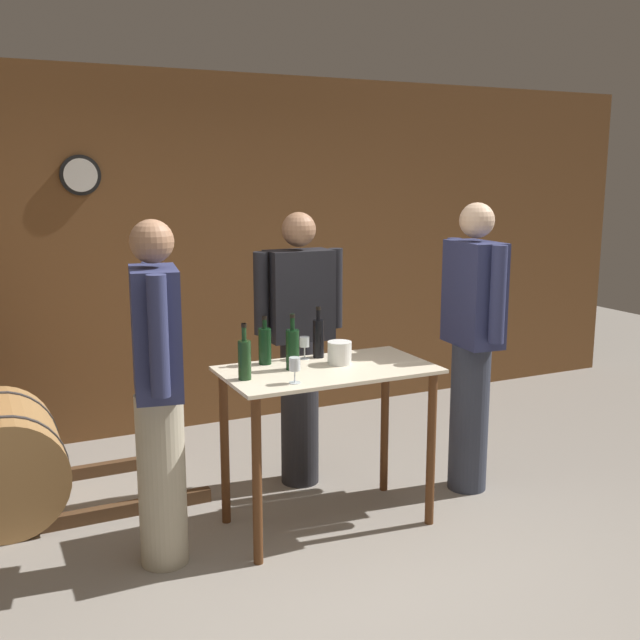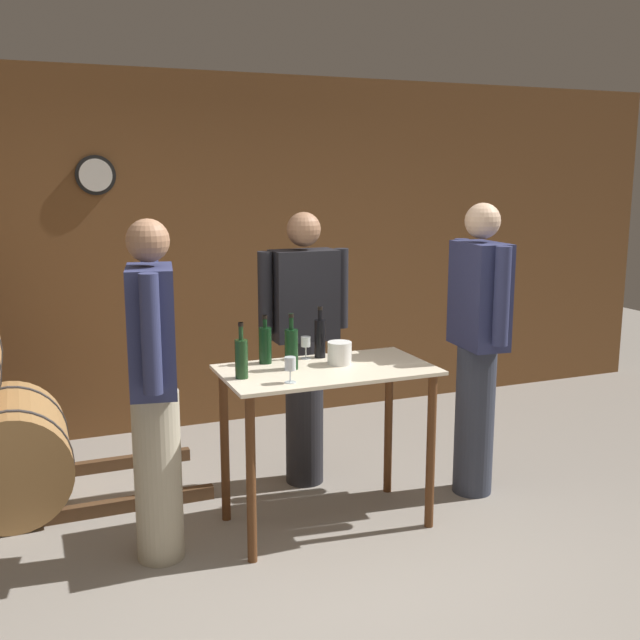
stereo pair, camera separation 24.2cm
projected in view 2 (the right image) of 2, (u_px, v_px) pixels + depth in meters
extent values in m
plane|color=gray|center=(332.00, 582.00, 3.64)|extent=(14.00, 14.00, 0.00)
cube|color=brown|center=(202.00, 254.00, 5.73)|extent=(8.40, 0.05, 2.70)
cylinder|color=black|center=(96.00, 175.00, 5.30)|extent=(0.28, 0.03, 0.28)
cylinder|color=white|center=(96.00, 175.00, 5.29)|extent=(0.23, 0.01, 0.23)
cylinder|color=#9E7242|center=(12.00, 453.00, 4.43)|extent=(0.66, 0.84, 0.66)
cylinder|color=#38383D|center=(12.00, 468.00, 4.20)|extent=(0.68, 0.03, 0.68)
cylinder|color=#38383D|center=(12.00, 439.00, 4.66)|extent=(0.68, 0.03, 0.68)
cube|color=beige|center=(327.00, 370.00, 4.09)|extent=(1.16, 0.63, 0.02)
cylinder|color=#593319|center=(251.00, 480.00, 3.75)|extent=(0.05, 0.05, 0.89)
cylinder|color=#593319|center=(431.00, 451.00, 4.13)|extent=(0.05, 0.05, 0.89)
cylinder|color=#593319|center=(225.00, 446.00, 4.22)|extent=(0.05, 0.05, 0.89)
cylinder|color=#593319|center=(388.00, 423.00, 4.60)|extent=(0.05, 0.05, 0.89)
cylinder|color=#193819|center=(241.00, 359.00, 3.87)|extent=(0.07, 0.07, 0.20)
cylinder|color=#193819|center=(241.00, 331.00, 3.84)|extent=(0.02, 0.02, 0.09)
cylinder|color=black|center=(241.00, 324.00, 3.83)|extent=(0.03, 0.03, 0.02)
cylinder|color=black|center=(265.00, 346.00, 4.17)|extent=(0.07, 0.07, 0.20)
cylinder|color=black|center=(265.00, 322.00, 4.15)|extent=(0.02, 0.02, 0.07)
cylinder|color=black|center=(265.00, 317.00, 4.14)|extent=(0.03, 0.03, 0.02)
cylinder|color=black|center=(291.00, 349.00, 4.05)|extent=(0.07, 0.07, 0.22)
cylinder|color=black|center=(291.00, 322.00, 4.02)|extent=(0.02, 0.02, 0.09)
cylinder|color=black|center=(291.00, 315.00, 4.01)|extent=(0.03, 0.03, 0.02)
cylinder|color=black|center=(320.00, 339.00, 4.31)|extent=(0.06, 0.06, 0.22)
cylinder|color=black|center=(320.00, 313.00, 4.28)|extent=(0.02, 0.02, 0.08)
cylinder|color=black|center=(320.00, 308.00, 4.27)|extent=(0.03, 0.03, 0.02)
cylinder|color=silver|center=(290.00, 382.00, 3.80)|extent=(0.06, 0.06, 0.00)
cylinder|color=silver|center=(290.00, 376.00, 3.79)|extent=(0.01, 0.01, 0.06)
cylinder|color=silver|center=(290.00, 364.00, 3.78)|extent=(0.06, 0.06, 0.07)
cylinder|color=silver|center=(306.00, 358.00, 4.29)|extent=(0.06, 0.06, 0.00)
cylinder|color=silver|center=(306.00, 352.00, 4.29)|extent=(0.01, 0.01, 0.07)
cylinder|color=silver|center=(306.00, 342.00, 4.27)|extent=(0.06, 0.06, 0.06)
cylinder|color=white|center=(340.00, 353.00, 4.16)|extent=(0.13, 0.13, 0.13)
cylinder|color=#232328|center=(304.00, 411.00, 4.76)|extent=(0.24, 0.24, 0.94)
cube|color=black|center=(304.00, 295.00, 4.61)|extent=(0.40, 0.22, 0.56)
sphere|color=#9E7051|center=(304.00, 229.00, 4.53)|extent=(0.21, 0.21, 0.21)
cylinder|color=black|center=(341.00, 288.00, 4.70)|extent=(0.09, 0.09, 0.50)
cylinder|color=black|center=(265.00, 293.00, 4.51)|extent=(0.09, 0.09, 0.50)
cylinder|color=#333847|center=(474.00, 420.00, 4.60)|extent=(0.24, 0.24, 0.93)
cube|color=navy|center=(480.00, 295.00, 4.45)|extent=(0.25, 0.42, 0.63)
sphere|color=beige|center=(483.00, 221.00, 4.36)|extent=(0.21, 0.21, 0.21)
cylinder|color=navy|center=(460.00, 284.00, 4.68)|extent=(0.09, 0.09, 0.57)
cylinder|color=navy|center=(502.00, 296.00, 4.21)|extent=(0.09, 0.09, 0.57)
cylinder|color=#B7AD93|center=(158.00, 476.00, 3.80)|extent=(0.24, 0.24, 0.89)
cube|color=navy|center=(152.00, 330.00, 3.65)|extent=(0.29, 0.43, 0.62)
sphere|color=#9E7051|center=(148.00, 241.00, 3.57)|extent=(0.21, 0.21, 0.21)
cylinder|color=navy|center=(151.00, 334.00, 3.41)|extent=(0.09, 0.09, 0.56)
cylinder|color=navy|center=(152.00, 315.00, 3.89)|extent=(0.09, 0.09, 0.56)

